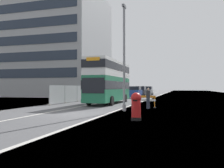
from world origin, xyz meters
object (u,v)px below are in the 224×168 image
object	(u,v)px
red_pillar_postbox	(136,105)
pedestrian_at_kerb	(148,98)
car_oncoming_near	(135,92)
car_receding_far	(149,91)
lamppost_foreground	(124,61)
roadworks_barrier	(147,100)
double_decker_bus	(109,81)
car_receding_mid	(141,92)

from	to	relation	value
red_pillar_postbox	pedestrian_at_kerb	bearing A→B (deg)	92.68
car_oncoming_near	car_receding_far	size ratio (longest dim) A/B	1.05
lamppost_foreground	red_pillar_postbox	xyz separation A→B (m)	(1.90, -5.01, -3.12)
lamppost_foreground	car_receding_far	xyz separation A→B (m)	(-3.35, 38.95, -2.98)
red_pillar_postbox	pedestrian_at_kerb	size ratio (longest dim) A/B	0.87
roadworks_barrier	red_pillar_postbox	bearing A→B (deg)	-85.81
double_decker_bus	pedestrian_at_kerb	size ratio (longest dim) A/B	5.90
double_decker_bus	pedestrian_at_kerb	distance (m)	7.90
roadworks_barrier	car_oncoming_near	world-z (taller)	car_oncoming_near
lamppost_foreground	pedestrian_at_kerb	bearing A→B (deg)	58.04
roadworks_barrier	pedestrian_at_kerb	bearing A→B (deg)	-75.77
lamppost_foreground	car_receding_far	distance (m)	39.21
double_decker_bus	roadworks_barrier	xyz separation A→B (m)	(5.02, -4.51, -1.92)
double_decker_bus	pedestrian_at_kerb	bearing A→B (deg)	-46.61
red_pillar_postbox	car_receding_mid	xyz separation A→B (m)	(-5.67, 35.59, 0.12)
car_oncoming_near	car_receding_mid	xyz separation A→B (m)	(-0.27, 7.77, 0.01)
double_decker_bus	car_receding_mid	bearing A→B (deg)	90.04
red_pillar_postbox	car_receding_far	bearing A→B (deg)	96.81
lamppost_foreground	car_oncoming_near	bearing A→B (deg)	98.69
roadworks_barrier	car_receding_mid	world-z (taller)	car_receding_mid
double_decker_bus	car_oncoming_near	size ratio (longest dim) A/B	2.47
lamppost_foreground	roadworks_barrier	distance (m)	5.03
car_receding_far	lamppost_foreground	bearing A→B (deg)	-85.09
car_oncoming_near	pedestrian_at_kerb	bearing A→B (deg)	-76.07
red_pillar_postbox	pedestrian_at_kerb	xyz separation A→B (m)	(-0.35, 7.50, 0.05)
double_decker_bus	car_receding_mid	xyz separation A→B (m)	(-0.02, 22.49, -1.62)
car_oncoming_near	car_receding_far	world-z (taller)	car_receding_far
lamppost_foreground	red_pillar_postbox	size ratio (longest dim) A/B	5.36
car_receding_far	red_pillar_postbox	bearing A→B (deg)	-83.19
lamppost_foreground	car_oncoming_near	distance (m)	23.27
roadworks_barrier	car_receding_far	bearing A→B (deg)	97.44
car_oncoming_near	car_receding_mid	bearing A→B (deg)	92.03
car_receding_far	pedestrian_at_kerb	world-z (taller)	car_receding_far
double_decker_bus	pedestrian_at_kerb	xyz separation A→B (m)	(5.30, -5.61, -1.70)
red_pillar_postbox	car_oncoming_near	bearing A→B (deg)	100.97
pedestrian_at_kerb	lamppost_foreground	bearing A→B (deg)	-121.96
red_pillar_postbox	roadworks_barrier	size ratio (longest dim) A/B	0.95
double_decker_bus	car_receding_far	xyz separation A→B (m)	(0.40, 30.86, -1.62)
red_pillar_postbox	car_receding_mid	size ratio (longest dim) A/B	0.35
lamppost_foreground	pedestrian_at_kerb	distance (m)	4.24
car_receding_mid	car_receding_far	bearing A→B (deg)	87.15
car_receding_far	car_oncoming_near	bearing A→B (deg)	-90.50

